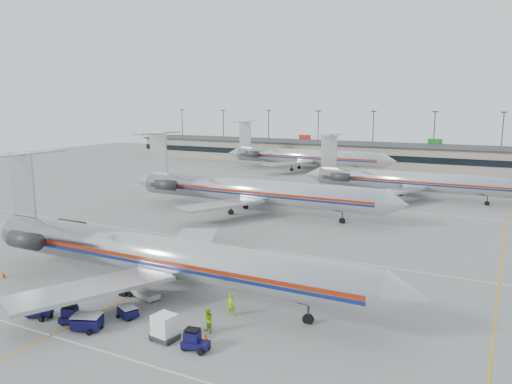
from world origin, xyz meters
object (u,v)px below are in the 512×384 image
Objects in this scene: tug_center at (71,316)px; belt_loader at (144,292)px; uld_container at (165,327)px; jet_second_row at (250,190)px; jet_foreground at (156,254)px.

tug_center is 7.26m from belt_loader.
uld_container reaches higher than tug_center.
uld_container is at bearing -70.10° from jet_second_row.
jet_second_row is 44.51m from uld_container.
tug_center is 1.08× the size of uld_container.
uld_container is 8.88m from belt_loader.
tug_center is at bearing -99.40° from jet_foreground.
uld_container is (6.74, -7.58, -2.61)m from jet_foreground.
belt_loader is at bearing -76.91° from jet_second_row.
jet_foreground is 9.50m from tug_center.
belt_loader is (8.38, -36.03, -3.10)m from jet_second_row.
jet_second_row is 23.40× the size of uld_container.
jet_foreground is at bearing 105.65° from belt_loader.
tug_center is at bearing -85.72° from belt_loader.
jet_second_row is at bearing 117.31° from uld_container.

